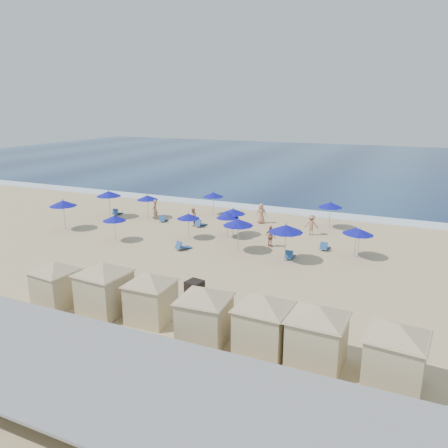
{
  "coord_description": "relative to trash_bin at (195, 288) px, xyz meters",
  "views": [
    {
      "loc": [
        13.34,
        -25.39,
        10.19
      ],
      "look_at": [
        0.48,
        3.0,
        1.67
      ],
      "focal_mm": 35.0,
      "sensor_mm": 36.0,
      "label": 1
    }
  ],
  "objects": [
    {
      "name": "umbrella_0",
      "position": [
        -15.43,
        12.11,
        1.84
      ],
      "size": [
        2.29,
        2.29,
        2.61
      ],
      "color": "#A5A8AD",
      "rests_on": "ground"
    },
    {
      "name": "seawall",
      "position": [
        -2.67,
        -7.72,
        0.23
      ],
      "size": [
        160.0,
        6.1,
        1.22
      ],
      "color": "gray",
      "rests_on": "ground"
    },
    {
      "name": "surf_line",
      "position": [
        -2.67,
        21.28,
        -0.38
      ],
      "size": [
        160.0,
        2.5,
        0.08
      ],
      "primitive_type": "cube",
      "color": "white",
      "rests_on": "ground"
    },
    {
      "name": "umbrella_7",
      "position": [
        -2.63,
        11.51,
        1.56
      ],
      "size": [
        2.02,
        2.02,
        2.29
      ],
      "color": "#A5A8AD",
      "rests_on": "ground"
    },
    {
      "name": "beachgoer_3",
      "position": [
        3.11,
        14.19,
        0.42
      ],
      "size": [
        1.17,
        0.77,
        1.69
      ],
      "primitive_type": "imported",
      "rotation": [
        0.0,
        0.0,
        3.28
      ],
      "color": "tan",
      "rests_on": "ground"
    },
    {
      "name": "beach_chair_3",
      "position": [
        -4.56,
        6.64,
        -0.18
      ],
      "size": [
        1.03,
        1.38,
        0.69
      ],
      "color": "#264F8E",
      "rests_on": "ground"
    },
    {
      "name": "umbrella_12",
      "position": [
        -5.48,
        9.28,
        1.38
      ],
      "size": [
        1.83,
        1.83,
        2.08
      ],
      "color": "#A5A8AD",
      "rests_on": "ground"
    },
    {
      "name": "beachgoer_4",
      "position": [
        -1.82,
        15.96,
        0.48
      ],
      "size": [
        1.02,
        0.82,
        1.8
      ],
      "primitive_type": "imported",
      "rotation": [
        0.0,
        0.0,
        3.46
      ],
      "color": "tan",
      "rests_on": "ground"
    },
    {
      "name": "umbrella_9",
      "position": [
        4.03,
        16.88,
        1.62
      ],
      "size": [
        2.07,
        2.07,
        2.35
      ],
      "color": "#A5A8AD",
      "rests_on": "ground"
    },
    {
      "name": "umbrella_10",
      "position": [
        7.11,
        10.2,
        1.46
      ],
      "size": [
        1.91,
        1.91,
        2.18
      ],
      "color": "#A5A8AD",
      "rests_on": "ground"
    },
    {
      "name": "beach_chair_5",
      "position": [
        4.91,
        10.88,
        -0.19
      ],
      "size": [
        0.61,
        1.24,
        0.67
      ],
      "color": "#264F8E",
      "rests_on": "ground"
    },
    {
      "name": "beach_chair_2",
      "position": [
        -6.26,
        12.74,
        -0.18
      ],
      "size": [
        0.71,
        1.34,
        0.71
      ],
      "color": "#264F8E",
      "rests_on": "ground"
    },
    {
      "name": "beachgoer_0",
      "position": [
        -11.12,
        13.16,
        0.51
      ],
      "size": [
        0.61,
        0.78,
        1.87
      ],
      "primitive_type": "imported",
      "rotation": [
        0.0,
        0.0,
        4.98
      ],
      "color": "tan",
      "rests_on": "ground"
    },
    {
      "name": "umbrella_5",
      "position": [
        -2.75,
        10.71,
        1.39
      ],
      "size": [
        1.84,
        1.84,
        2.09
      ],
      "color": "#A5A8AD",
      "rests_on": "ground"
    },
    {
      "name": "beach_chair_4",
      "position": [
        3.12,
        7.97,
        -0.19
      ],
      "size": [
        0.62,
        1.28,
        0.69
      ],
      "color": "#264F8E",
      "rests_on": "ground"
    },
    {
      "name": "beach_chair_0",
      "position": [
        -15.42,
        13.11,
        -0.19
      ],
      "size": [
        0.7,
        1.28,
        0.67
      ],
      "color": "#264F8E",
      "rests_on": "ground"
    },
    {
      "name": "umbrella_11",
      "position": [
        7.36,
        10.04,
        1.45
      ],
      "size": [
        1.9,
        1.9,
        2.16
      ],
      "color": "#A5A8AD",
      "rests_on": "ground"
    },
    {
      "name": "umbrella_4",
      "position": [
        -7.05,
        17.02,
        1.54
      ],
      "size": [
        1.99,
        1.99,
        2.26
      ],
      "color": "#A5A8AD",
      "rests_on": "ground"
    },
    {
      "name": "cabana_6",
      "position": [
        10.57,
        -4.01,
        1.17
      ],
      "size": [
        4.43,
        4.43,
        2.79
      ],
      "color": "#C6B387",
      "rests_on": "ground"
    },
    {
      "name": "ground",
      "position": [
        -2.67,
        5.78,
        -0.42
      ],
      "size": [
        160.0,
        160.0,
        0.0
      ],
      "primitive_type": "plane",
      "color": "tan",
      "rests_on": "ground"
    },
    {
      "name": "beachgoer_2",
      "position": [
        1.07,
        9.93,
        0.38
      ],
      "size": [
        1.02,
        0.75,
        1.61
      ],
      "primitive_type": "imported",
      "rotation": [
        0.0,
        0.0,
        2.72
      ],
      "color": "tan",
      "rests_on": "ground"
    },
    {
      "name": "ocean",
      "position": [
        -2.67,
        60.78,
        -0.39
      ],
      "size": [
        160.0,
        80.0,
        0.06
      ],
      "primitive_type": "cube",
      "color": "#0D234C",
      "rests_on": "ground"
    },
    {
      "name": "cabana_3",
      "position": [
        2.68,
        -4.05,
        1.17
      ],
      "size": [
        4.44,
        4.44,
        2.79
      ],
      "color": "#C6B387",
      "rests_on": "ground"
    },
    {
      "name": "cabana_5",
      "position": [
        7.63,
        -3.86,
        1.22
      ],
      "size": [
        4.59,
        4.59,
        2.88
      ],
      "color": "#C6B387",
      "rests_on": "ground"
    },
    {
      "name": "umbrella_1",
      "position": [
        -16.3,
        7.28,
        1.83
      ],
      "size": [
        2.29,
        2.29,
        2.6
      ],
      "color": "#A5A8AD",
      "rests_on": "ground"
    },
    {
      "name": "cabana_1",
      "position": [
        -3.14,
        -3.67,
        1.26
      ],
      "size": [
        4.67,
        4.67,
        2.94
      ],
      "color": "#C6B387",
      "rests_on": "ground"
    },
    {
      "name": "trash_bin",
      "position": [
        0.0,
        0.0,
        0.0
      ],
      "size": [
        0.98,
        0.98,
        0.85
      ],
      "primitive_type": "cube",
      "rotation": [
        0.0,
        0.0,
        -0.17
      ],
      "color": "black",
      "rests_on": "ground"
    },
    {
      "name": "umbrella_3",
      "position": [
        -10.33,
        6.36,
        1.39
      ],
      "size": [
        1.83,
        1.83,
        2.09
      ],
      "color": "#A5A8AD",
      "rests_on": "ground"
    },
    {
      "name": "umbrella_8",
      "position": [
        2.95,
        7.38,
        1.87
      ],
      "size": [
        2.32,
        2.32,
        2.64
      ],
      "color": "#A5A8AD",
      "rests_on": "ground"
    },
    {
      "name": "beachgoer_1",
      "position": [
        -6.91,
        12.66,
        0.37
      ],
      "size": [
        0.62,
        0.78,
        1.59
      ],
      "primitive_type": "imported",
      "rotation": [
        0.0,
        0.0,
        4.69
      ],
      "color": "tan",
      "rests_on": "ground"
    },
    {
      "name": "cabana_2",
      "position": [
        -0.54,
        -3.43,
        1.12
      ],
      "size": [
        4.29,
        4.29,
        2.69
      ],
      "color": "#C6B387",
      "rests_on": "ground"
    },
    {
      "name": "umbrella_6",
      "position": [
        -0.71,
        7.94,
        1.75
      ],
      "size": [
        2.2,
        2.2,
        2.5
      ],
      "color": "#A5A8AD",
      "rests_on": "ground"
    },
    {
      "name": "umbrella_2",
      "position": [
        -12.04,
        13.39,
        1.52
      ],
      "size": [
        1.97,
        1.97,
        2.24
      ],
      "color": "#A5A8AD",
      "rests_on": "ground"
    },
    {
      "name": "cabana_4",
      "position": [
        5.34,
        -3.79,
        1.2
      ],
      "size": [
        4.51,
        4.51,
        2.83
      ],
      "color": "#C6B387",
      "rests_on": "ground"
    },
    {
      "name": "beach_chair_1",
      "position": [
        -10.04,
        12.83,
        -0.21
      ],
      "size": [
        0.7,
        1.2,
        0.62
      ],
      "color": "#264F8E",
      "rests_on": "ground"
    },
    {
      "name": "cabana_0",
      "position": [
        -5.99,
        -4.03,
        1.08
      ],
      "size": [
        4.16,
        4.16,
        2.62
      ],
      "color": "#C6B387",
      "rests_on": "ground"
    }
  ]
}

